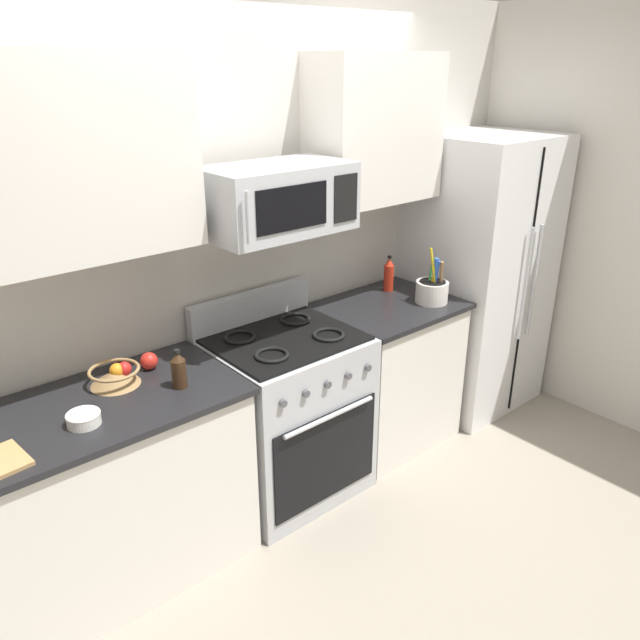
{
  "coord_description": "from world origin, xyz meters",
  "views": [
    {
      "loc": [
        -1.75,
        -1.6,
        2.25
      ],
      "look_at": [
        0.13,
        0.59,
        1.03
      ],
      "focal_mm": 34.66,
      "sensor_mm": 36.0,
      "label": 1
    }
  ],
  "objects_px": {
    "bottle_soy": "(179,370)",
    "prep_bowl": "(84,418)",
    "refrigerator": "(477,275)",
    "utensil_crock": "(432,291)",
    "fruit_basket": "(115,375)",
    "apple_loose": "(149,361)",
    "microwave": "(277,199)",
    "range_oven": "(286,413)",
    "bottle_hot_sauce": "(389,275)"
  },
  "relations": [
    {
      "from": "range_oven",
      "to": "refrigerator",
      "type": "bearing_deg",
      "value": -0.61
    },
    {
      "from": "bottle_soy",
      "to": "microwave",
      "type": "bearing_deg",
      "value": 10.61
    },
    {
      "from": "fruit_basket",
      "to": "range_oven",
      "type": "bearing_deg",
      "value": -7.62
    },
    {
      "from": "utensil_crock",
      "to": "fruit_basket",
      "type": "xyz_separation_m",
      "value": [
        -1.86,
        0.25,
        -0.03
      ]
    },
    {
      "from": "microwave",
      "to": "apple_loose",
      "type": "bearing_deg",
      "value": 169.51
    },
    {
      "from": "fruit_basket",
      "to": "apple_loose",
      "type": "distance_m",
      "value": 0.18
    },
    {
      "from": "range_oven",
      "to": "utensil_crock",
      "type": "bearing_deg",
      "value": -7.94
    },
    {
      "from": "refrigerator",
      "to": "apple_loose",
      "type": "bearing_deg",
      "value": 175.73
    },
    {
      "from": "utensil_crock",
      "to": "bottle_soy",
      "type": "height_order",
      "value": "utensil_crock"
    },
    {
      "from": "refrigerator",
      "to": "prep_bowl",
      "type": "relative_size",
      "value": 13.55
    },
    {
      "from": "range_oven",
      "to": "bottle_hot_sauce",
      "type": "relative_size",
      "value": 4.85
    },
    {
      "from": "range_oven",
      "to": "refrigerator",
      "type": "height_order",
      "value": "refrigerator"
    },
    {
      "from": "refrigerator",
      "to": "utensil_crock",
      "type": "distance_m",
      "value": 0.63
    },
    {
      "from": "apple_loose",
      "to": "bottle_soy",
      "type": "height_order",
      "value": "bottle_soy"
    },
    {
      "from": "prep_bowl",
      "to": "bottle_hot_sauce",
      "type": "bearing_deg",
      "value": 8.03
    },
    {
      "from": "range_oven",
      "to": "prep_bowl",
      "type": "xyz_separation_m",
      "value": [
        -1.09,
        -0.12,
        0.46
      ]
    },
    {
      "from": "range_oven",
      "to": "utensil_crock",
      "type": "xyz_separation_m",
      "value": [
        1.0,
        -0.14,
        0.51
      ]
    },
    {
      "from": "utensil_crock",
      "to": "apple_loose",
      "type": "distance_m",
      "value": 1.7
    },
    {
      "from": "microwave",
      "to": "prep_bowl",
      "type": "relative_size",
      "value": 5.32
    },
    {
      "from": "range_oven",
      "to": "microwave",
      "type": "distance_m",
      "value": 1.17
    },
    {
      "from": "utensil_crock",
      "to": "bottle_hot_sauce",
      "type": "height_order",
      "value": "utensil_crock"
    },
    {
      "from": "refrigerator",
      "to": "bottle_soy",
      "type": "distance_m",
      "value": 2.27
    },
    {
      "from": "bottle_hot_sauce",
      "to": "prep_bowl",
      "type": "bearing_deg",
      "value": -171.97
    },
    {
      "from": "microwave",
      "to": "fruit_basket",
      "type": "distance_m",
      "value": 1.1
    },
    {
      "from": "refrigerator",
      "to": "microwave",
      "type": "height_order",
      "value": "refrigerator"
    },
    {
      "from": "refrigerator",
      "to": "bottle_hot_sauce",
      "type": "distance_m",
      "value": 0.7
    },
    {
      "from": "utensil_crock",
      "to": "bottle_hot_sauce",
      "type": "xyz_separation_m",
      "value": [
        -0.05,
        0.31,
        0.03
      ]
    },
    {
      "from": "prep_bowl",
      "to": "apple_loose",
      "type": "bearing_deg",
      "value": 33.23
    },
    {
      "from": "utensil_crock",
      "to": "range_oven",
      "type": "bearing_deg",
      "value": 172.06
    },
    {
      "from": "refrigerator",
      "to": "utensil_crock",
      "type": "bearing_deg",
      "value": -168.77
    },
    {
      "from": "range_oven",
      "to": "fruit_basket",
      "type": "bearing_deg",
      "value": 172.38
    },
    {
      "from": "bottle_soy",
      "to": "prep_bowl",
      "type": "bearing_deg",
      "value": -176.69
    },
    {
      "from": "refrigerator",
      "to": "bottle_hot_sauce",
      "type": "relative_size",
      "value": 8.14
    },
    {
      "from": "range_oven",
      "to": "prep_bowl",
      "type": "relative_size",
      "value": 8.08
    },
    {
      "from": "apple_loose",
      "to": "bottle_hot_sauce",
      "type": "bearing_deg",
      "value": 0.56
    },
    {
      "from": "microwave",
      "to": "bottle_hot_sauce",
      "type": "relative_size",
      "value": 3.19
    },
    {
      "from": "apple_loose",
      "to": "range_oven",
      "type": "bearing_deg",
      "value": -12.84
    },
    {
      "from": "utensil_crock",
      "to": "fruit_basket",
      "type": "height_order",
      "value": "utensil_crock"
    },
    {
      "from": "bottle_soy",
      "to": "prep_bowl",
      "type": "height_order",
      "value": "bottle_soy"
    },
    {
      "from": "microwave",
      "to": "prep_bowl",
      "type": "height_order",
      "value": "microwave"
    },
    {
      "from": "range_oven",
      "to": "utensil_crock",
      "type": "height_order",
      "value": "utensil_crock"
    },
    {
      "from": "microwave",
      "to": "utensil_crock",
      "type": "distance_m",
      "value": 1.21
    },
    {
      "from": "fruit_basket",
      "to": "apple_loose",
      "type": "xyz_separation_m",
      "value": [
        0.18,
        0.04,
        -0.0
      ]
    },
    {
      "from": "refrigerator",
      "to": "prep_bowl",
      "type": "height_order",
      "value": "refrigerator"
    },
    {
      "from": "refrigerator",
      "to": "bottle_hot_sauce",
      "type": "height_order",
      "value": "refrigerator"
    },
    {
      "from": "microwave",
      "to": "bottle_hot_sauce",
      "type": "distance_m",
      "value": 1.15
    },
    {
      "from": "refrigerator",
      "to": "bottle_soy",
      "type": "relative_size",
      "value": 10.05
    },
    {
      "from": "range_oven",
      "to": "refrigerator",
      "type": "distance_m",
      "value": 1.68
    },
    {
      "from": "fruit_basket",
      "to": "bottle_hot_sauce",
      "type": "height_order",
      "value": "bottle_hot_sauce"
    },
    {
      "from": "microwave",
      "to": "bottle_soy",
      "type": "relative_size",
      "value": 3.94
    }
  ]
}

